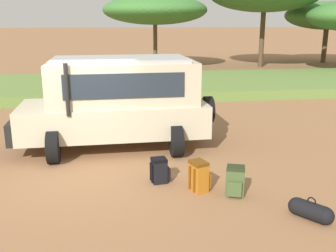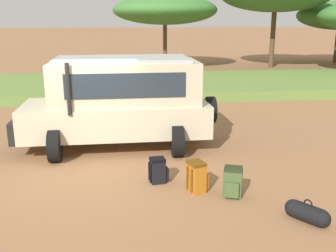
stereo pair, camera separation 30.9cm
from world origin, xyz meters
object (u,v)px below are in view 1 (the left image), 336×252
(backpack_cluster_center, at_px, (199,176))
(backpack_near_rear_wheel, at_px, (160,170))
(safari_vehicle, at_px, (118,101))
(backpack_beside_front_wheel, at_px, (235,182))
(acacia_tree_centre_back, at_px, (155,10))
(duffel_bag_low_black_case, at_px, (311,211))
(acacia_tree_distant_right, at_px, (328,16))

(backpack_cluster_center, distance_m, backpack_near_rear_wheel, 0.92)
(safari_vehicle, relative_size, backpack_beside_front_wheel, 8.67)
(safari_vehicle, xyz_separation_m, backpack_near_rear_wheel, (0.79, -2.54, -1.03))
(safari_vehicle, relative_size, backpack_cluster_center, 8.45)
(backpack_cluster_center, bearing_deg, acacia_tree_centre_back, 85.79)
(duffel_bag_low_black_case, height_order, acacia_tree_centre_back, acacia_tree_centre_back)
(backpack_beside_front_wheel, height_order, acacia_tree_centre_back, acacia_tree_centre_back)
(backpack_beside_front_wheel, xyz_separation_m, backpack_near_rear_wheel, (-1.39, 0.89, -0.03))
(safari_vehicle, height_order, backpack_cluster_center, safari_vehicle)
(duffel_bag_low_black_case, xyz_separation_m, acacia_tree_distant_right, (13.70, 24.02, 3.50))
(safari_vehicle, distance_m, acacia_tree_distant_right, 25.91)
(backpack_beside_front_wheel, distance_m, acacia_tree_centre_back, 21.70)
(safari_vehicle, height_order, duffel_bag_low_black_case, safari_vehicle)
(backpack_beside_front_wheel, bearing_deg, safari_vehicle, 122.53)
(safari_vehicle, relative_size, duffel_bag_low_black_case, 7.34)
(backpack_cluster_center, relative_size, backpack_near_rear_wheel, 1.17)
(backpack_cluster_center, bearing_deg, backpack_near_rear_wheel, 143.80)
(safari_vehicle, bearing_deg, backpack_cluster_center, -63.53)
(backpack_beside_front_wheel, relative_size, backpack_near_rear_wheel, 1.14)
(backpack_beside_front_wheel, bearing_deg, backpack_cluster_center, 151.89)
(safari_vehicle, relative_size, acacia_tree_centre_back, 0.72)
(backpack_near_rear_wheel, xyz_separation_m, acacia_tree_distant_right, (16.11, 22.02, 3.39))
(backpack_beside_front_wheel, height_order, duffel_bag_low_black_case, backpack_beside_front_wheel)
(backpack_near_rear_wheel, bearing_deg, acacia_tree_distant_right, 53.81)
(backpack_cluster_center, height_order, acacia_tree_centre_back, acacia_tree_centre_back)
(acacia_tree_centre_back, bearing_deg, acacia_tree_distant_right, 6.40)
(safari_vehicle, xyz_separation_m, acacia_tree_distant_right, (16.91, 19.49, 2.36))
(duffel_bag_low_black_case, bearing_deg, backpack_cluster_center, 139.11)
(safari_vehicle, xyz_separation_m, acacia_tree_centre_back, (3.08, 17.93, 2.70))
(backpack_beside_front_wheel, bearing_deg, backpack_near_rear_wheel, 147.41)
(backpack_cluster_center, height_order, acacia_tree_distant_right, acacia_tree_distant_right)
(safari_vehicle, bearing_deg, duffel_bag_low_black_case, -54.68)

